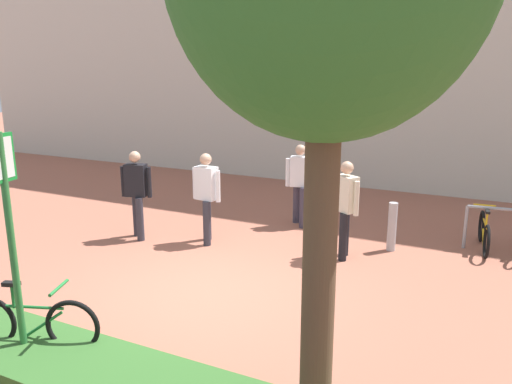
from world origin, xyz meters
TOP-DOWN VIEW (x-y plane):
  - ground_plane at (0.00, 0.00)m, footprint 60.00×60.00m
  - building_facade at (0.00, 8.26)m, footprint 28.00×1.20m
  - planter_strip at (0.04, -2.38)m, footprint 7.00×1.10m
  - parking_sign_post at (-1.01, -2.38)m, footprint 0.09×0.36m
  - bike_at_sign at (-1.02, -2.25)m, footprint 1.60×0.65m
  - bollard_steel at (2.10, 2.99)m, footprint 0.16×0.16m
  - person_suited_navy at (-2.48, 1.53)m, footprint 0.59×0.34m
  - person_casual_tan at (-1.14, 1.90)m, footprint 0.61×0.43m
  - person_shirt_blue at (1.43, 2.26)m, footprint 0.53×0.41m
  - person_shirt_white at (0.04, 3.69)m, footprint 0.60×0.42m

SIDE VIEW (x-z plane):
  - ground_plane at x=0.00m, z-range 0.00..0.00m
  - planter_strip at x=0.04m, z-range 0.00..0.16m
  - bike_at_sign at x=-1.02m, z-range -0.08..0.78m
  - bollard_steel at x=2.10m, z-range 0.00..0.90m
  - person_suited_navy at x=-2.48m, z-range 0.12..1.84m
  - person_casual_tan at x=-1.14m, z-range 0.12..1.84m
  - person_shirt_blue at x=1.43m, z-range 0.12..1.84m
  - person_shirt_white at x=0.04m, z-range 0.12..1.84m
  - parking_sign_post at x=-1.01m, z-range 0.39..2.99m
  - building_facade at x=0.00m, z-range 0.00..10.00m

